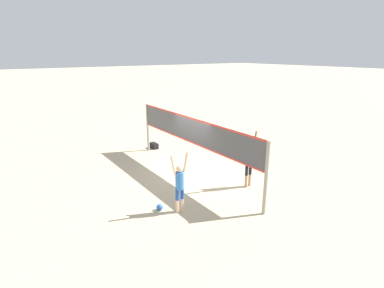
{
  "coord_description": "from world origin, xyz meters",
  "views": [
    {
      "loc": [
        9.94,
        -7.0,
        5.13
      ],
      "look_at": [
        0.0,
        0.0,
        1.39
      ],
      "focal_mm": 28.0,
      "sensor_mm": 36.0,
      "label": 1
    }
  ],
  "objects": [
    {
      "name": "gear_bag",
      "position": [
        -4.23,
        0.4,
        0.15
      ],
      "size": [
        0.55,
        0.29,
        0.31
      ],
      "color": "black",
      "rests_on": "ground_plane"
    },
    {
      "name": "volleyball",
      "position": [
        1.93,
        -2.7,
        0.11
      ],
      "size": [
        0.22,
        0.22,
        0.22
      ],
      "color": "blue",
      "rests_on": "ground_plane"
    },
    {
      "name": "player_spiker",
      "position": [
        2.4,
        -2.18,
        1.08
      ],
      "size": [
        0.28,
        0.69,
        2.06
      ],
      "rotation": [
        0.0,
        0.0,
        1.57
      ],
      "color": "beige",
      "rests_on": "ground_plane"
    },
    {
      "name": "volleyball_net",
      "position": [
        0.0,
        0.0,
        1.79
      ],
      "size": [
        8.34,
        0.12,
        2.52
      ],
      "color": "gray",
      "rests_on": "ground_plane"
    },
    {
      "name": "player_blocker",
      "position": [
        2.3,
        1.1,
        1.19
      ],
      "size": [
        0.28,
        0.72,
        2.24
      ],
      "rotation": [
        0.0,
        0.0,
        -1.57
      ],
      "color": "tan",
      "rests_on": "ground_plane"
    },
    {
      "name": "ground_plane",
      "position": [
        0.0,
        0.0,
        0.0
      ],
      "size": [
        200.0,
        200.0,
        0.0
      ],
      "primitive_type": "plane",
      "color": "beige"
    }
  ]
}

